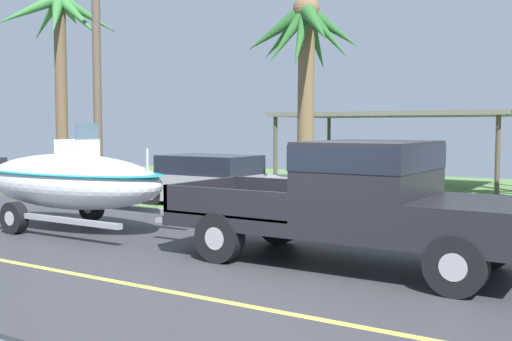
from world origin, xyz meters
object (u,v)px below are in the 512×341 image
object	(u,v)px
carport_awning	(399,116)
palm_tree_far_right	(305,50)
pickup_truck_towing	(368,198)
boat_on_trailer	(69,180)
parked_sedan_near	(215,182)
utility_pole	(97,71)
palm_tree_far_left	(61,39)

from	to	relation	value
carport_awning	palm_tree_far_right	size ratio (longest dim) A/B	1.51
pickup_truck_towing	palm_tree_far_right	distance (m)	6.00
pickup_truck_towing	boat_on_trailer	bearing A→B (deg)	-180.00
parked_sedan_near	carport_awning	size ratio (longest dim) A/B	0.56
utility_pole	carport_awning	bearing A→B (deg)	52.39
boat_on_trailer	parked_sedan_near	world-z (taller)	boat_on_trailer
palm_tree_far_left	utility_pole	bearing A→B (deg)	-10.61
boat_on_trailer	palm_tree_far_left	distance (m)	7.59
boat_on_trailer	utility_pole	bearing A→B (deg)	129.65
boat_on_trailer	palm_tree_far_right	world-z (taller)	palm_tree_far_right
pickup_truck_towing	parked_sedan_near	distance (m)	7.58
pickup_truck_towing	boat_on_trailer	size ratio (longest dim) A/B	0.97
boat_on_trailer	palm_tree_far_right	bearing A→B (deg)	50.74
palm_tree_far_left	palm_tree_far_right	distance (m)	8.49
pickup_truck_towing	palm_tree_far_left	world-z (taller)	palm_tree_far_left
boat_on_trailer	carport_awning	size ratio (longest dim) A/B	0.77
parked_sedan_near	carport_awning	xyz separation A→B (m)	(2.45, 7.35, 1.83)
carport_awning	palm_tree_far_left	world-z (taller)	palm_tree_far_left
carport_awning	palm_tree_far_left	size ratio (longest dim) A/B	1.23
palm_tree_far_right	utility_pole	bearing A→B (deg)	-177.21
parked_sedan_near	utility_pole	size ratio (longest dim) A/B	0.62
carport_awning	parked_sedan_near	bearing A→B (deg)	-108.44
carport_awning	palm_tree_far_right	xyz separation A→B (m)	(0.39, -7.66, 1.43)
palm_tree_far_left	utility_pole	distance (m)	2.23
pickup_truck_towing	palm_tree_far_right	world-z (taller)	palm_tree_far_right
palm_tree_far_right	boat_on_trailer	bearing A→B (deg)	-129.26
palm_tree_far_left	palm_tree_far_right	world-z (taller)	palm_tree_far_left
pickup_truck_towing	boat_on_trailer	xyz separation A→B (m)	(-6.66, -0.00, -0.05)
boat_on_trailer	pickup_truck_towing	bearing A→B (deg)	0.00
parked_sedan_near	palm_tree_far_right	size ratio (longest dim) A/B	0.85
pickup_truck_towing	carport_awning	distance (m)	12.43
carport_awning	boat_on_trailer	bearing A→B (deg)	-104.21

